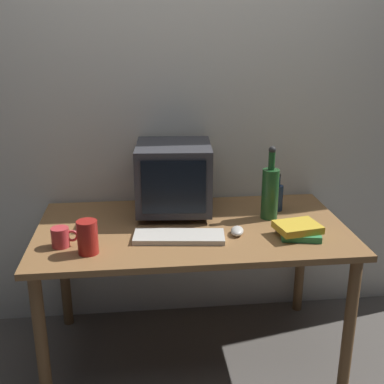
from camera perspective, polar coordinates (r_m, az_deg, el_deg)
ground_plane at (r=2.79m, az=0.00°, el=-18.09°), size 6.00×6.00×0.00m
back_wall at (r=2.74m, az=-1.11°, el=9.84°), size 4.00×0.08×2.50m
desk at (r=2.46m, az=0.00°, el=-5.85°), size 1.52×0.83×0.74m
crt_monitor at (r=2.55m, az=-2.13°, el=1.69°), size 0.41×0.41×0.37m
keyboard at (r=2.28m, az=-1.51°, el=-5.22°), size 0.43×0.20×0.02m
computer_mouse at (r=2.34m, az=5.28°, el=-4.54°), size 0.08×0.11×0.04m
bottle_tall at (r=2.52m, az=9.08°, el=0.06°), size 0.09×0.09×0.38m
bottle_short at (r=2.65m, az=9.91°, el=-0.52°), size 0.06×0.06×0.21m
book_stack at (r=2.35m, az=12.32°, el=-4.35°), size 0.23×0.19×0.06m
mug at (r=2.27m, az=-15.00°, el=-5.10°), size 0.12×0.08×0.09m
metal_canister at (r=2.17m, az=-12.06°, el=-5.17°), size 0.09×0.09×0.15m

